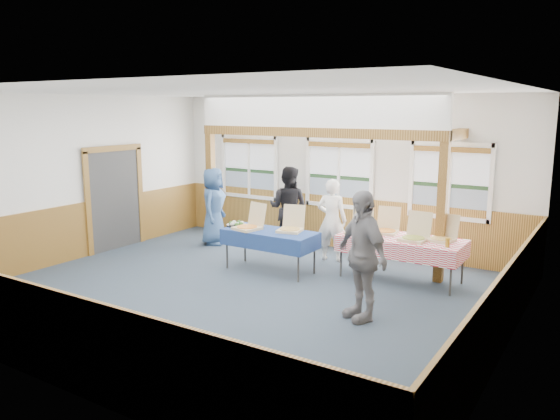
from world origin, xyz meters
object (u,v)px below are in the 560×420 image
object	(u,v)px
man_blue	(213,206)
person_grey	(362,255)
woman_black	(288,208)
table_left	(270,234)
table_right	(401,240)
woman_white	(332,220)

from	to	relation	value
man_blue	person_grey	world-z (taller)	person_grey
woman_black	person_grey	xyz separation A→B (m)	(2.90, -2.77, 0.05)
table_left	woman_black	size ratio (longest dim) A/B	0.98
woman_black	person_grey	size ratio (longest dim) A/B	0.95
table_right	man_blue	xyz separation A→B (m)	(-4.36, 0.28, 0.13)
table_left	person_grey	distance (m)	2.65
table_left	table_right	size ratio (longest dim) A/B	0.75
table_right	person_grey	world-z (taller)	person_grey
table_right	woman_white	xyz separation A→B (m)	(-1.58, 0.47, 0.10)
table_left	woman_white	distance (m)	1.39
woman_white	person_grey	xyz separation A→B (m)	(1.71, -2.45, 0.12)
man_blue	woman_black	bearing A→B (deg)	-92.73
table_right	woman_black	bearing A→B (deg)	141.49
woman_white	woman_black	size ratio (longest dim) A/B	0.92
woman_white	person_grey	bearing A→B (deg)	114.39
table_left	woman_white	bearing A→B (deg)	63.03
man_blue	table_right	bearing A→B (deg)	-113.79
table_right	woman_black	size ratio (longest dim) A/B	1.31
table_left	man_blue	bearing A→B (deg)	153.97
table_left	man_blue	distance (m)	2.41
woman_black	person_grey	world-z (taller)	person_grey
man_blue	table_left	bearing A→B (deg)	-135.97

